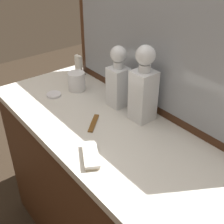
% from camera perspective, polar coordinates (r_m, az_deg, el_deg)
% --- Properties ---
extents(dresser, '(1.29, 0.51, 0.82)m').
position_cam_1_polar(dresser, '(1.45, -0.00, -16.73)').
color(dresser, '#472816').
rests_on(dresser, ground_plane).
extents(dresser_mirror, '(1.09, 0.03, 0.69)m').
position_cam_1_polar(dresser_mirror, '(1.17, 9.41, 15.09)').
color(dresser_mirror, '#472816').
rests_on(dresser_mirror, dresser).
extents(crystal_decanter_far_left, '(0.09, 0.09, 0.32)m').
position_cam_1_polar(crystal_decanter_far_left, '(1.18, 6.09, 4.04)').
color(crystal_decanter_far_left, white).
rests_on(crystal_decanter_far_left, dresser).
extents(crystal_decanter_far_right, '(0.08, 0.08, 0.28)m').
position_cam_1_polar(crystal_decanter_far_right, '(1.28, 1.19, 5.73)').
color(crystal_decanter_far_right, white).
rests_on(crystal_decanter_far_right, dresser).
extents(crystal_tumbler_far_right, '(0.08, 0.08, 0.09)m').
position_cam_1_polar(crystal_tumbler_far_right, '(1.46, -6.87, 5.79)').
color(crystal_tumbler_far_right, white).
rests_on(crystal_tumbler_far_right, dresser).
extents(silver_brush_rear, '(0.15, 0.11, 0.02)m').
position_cam_1_polar(silver_brush_rear, '(1.03, -4.15, -8.44)').
color(silver_brush_rear, '#B7A88C').
rests_on(silver_brush_rear, dresser).
extents(porcelain_dish, '(0.07, 0.07, 0.01)m').
position_cam_1_polar(porcelain_dish, '(1.43, -11.23, 3.32)').
color(porcelain_dish, silver).
rests_on(porcelain_dish, dresser).
extents(tortoiseshell_comb, '(0.10, 0.11, 0.01)m').
position_cam_1_polar(tortoiseshell_comb, '(1.20, -3.60, -2.16)').
color(tortoiseshell_comb, brown).
rests_on(tortoiseshell_comb, dresser).
extents(napkin_holder, '(0.05, 0.05, 0.11)m').
position_cam_1_polar(napkin_holder, '(1.61, -6.47, 8.71)').
color(napkin_holder, black).
rests_on(napkin_holder, dresser).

